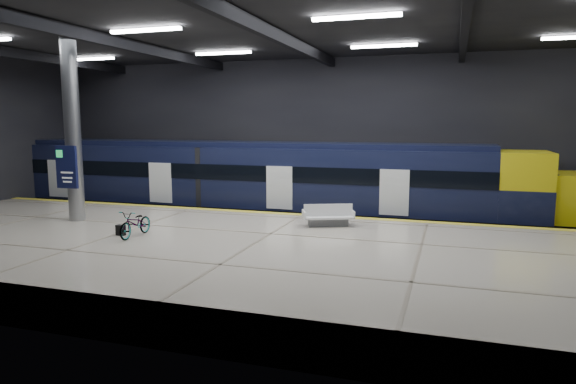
% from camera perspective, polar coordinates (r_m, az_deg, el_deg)
% --- Properties ---
extents(ground, '(30.00, 30.00, 0.00)m').
position_cam_1_polar(ground, '(18.76, -0.86, -7.30)').
color(ground, black).
rests_on(ground, ground).
extents(room_shell, '(30.10, 16.10, 8.05)m').
position_cam_1_polar(room_shell, '(18.13, -0.90, 10.44)').
color(room_shell, black).
rests_on(room_shell, ground).
extents(platform, '(30.00, 11.00, 1.10)m').
position_cam_1_polar(platform, '(16.35, -3.71, -7.60)').
color(platform, beige).
rests_on(platform, ground).
extents(safety_strip, '(30.00, 0.40, 0.01)m').
position_cam_1_polar(safety_strip, '(21.07, 1.55, -2.53)').
color(safety_strip, yellow).
rests_on(safety_strip, platform).
extents(rails, '(30.00, 1.52, 0.16)m').
position_cam_1_polar(rails, '(23.87, 3.41, -3.82)').
color(rails, gray).
rests_on(rails, ground).
extents(train, '(29.40, 2.84, 3.79)m').
position_cam_1_polar(train, '(24.34, -2.58, 1.14)').
color(train, black).
rests_on(train, ground).
extents(bench, '(2.00, 1.43, 0.82)m').
position_cam_1_polar(bench, '(18.83, 4.47, -2.93)').
color(bench, '#595B60').
rests_on(bench, platform).
extents(bicycle, '(0.64, 1.73, 0.90)m').
position_cam_1_polar(bicycle, '(17.78, -16.57, -3.34)').
color(bicycle, '#99999E').
rests_on(bicycle, platform).
extents(pannier_bag, '(0.32, 0.21, 0.35)m').
position_cam_1_polar(pannier_bag, '(18.18, -18.10, -4.05)').
color(pannier_bag, black).
rests_on(pannier_bag, platform).
extents(info_column, '(0.90, 0.78, 6.90)m').
position_cam_1_polar(info_column, '(21.25, -22.86, 6.06)').
color(info_column, '#9EA0A5').
rests_on(info_column, platform).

